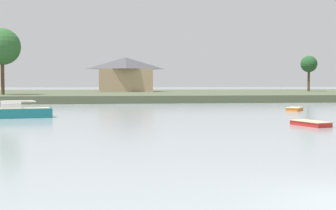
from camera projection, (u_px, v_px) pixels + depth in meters
far_shore_bank at (144, 95)px, 96.41m from camera, size 235.18×54.54×1.18m
sailboat_teal at (7, 115)px, 41.87m from camera, size 8.21×3.32×11.76m
dinghy_orange at (295, 110)px, 52.51m from camera, size 2.95×3.38×0.54m
dinghy_red at (311, 124)px, 34.54m from camera, size 2.33×3.53×0.52m
shore_tree_right at (309, 64)px, 101.41m from camera, size 3.61×3.61×7.79m
shore_tree_far_left at (2, 47)px, 74.90m from camera, size 5.94×5.94×10.77m
cottage_behind_trees at (126, 74)px, 98.06m from camera, size 11.94×7.52×7.26m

